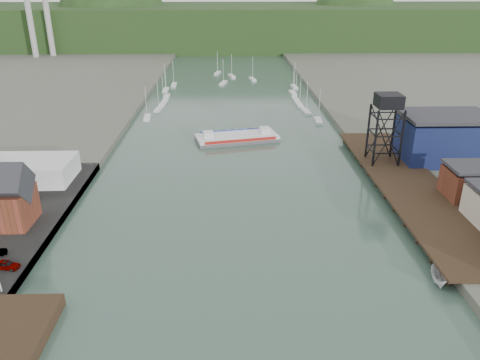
{
  "coord_description": "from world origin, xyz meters",
  "views": [
    {
      "loc": [
        -1.15,
        -44.63,
        41.41
      ],
      "look_at": [
        1.12,
        43.04,
        4.0
      ],
      "focal_mm": 35.0,
      "sensor_mm": 36.0,
      "label": 1
    }
  ],
  "objects_px": {
    "lift_tower": "(388,105)",
    "motorboat": "(439,277)",
    "chain_ferry": "(237,137)",
    "car_west_a": "(6,265)"
  },
  "relations": [
    {
      "from": "lift_tower",
      "to": "car_west_a",
      "type": "xyz_separation_m",
      "value": [
        -69.66,
        -42.34,
        -13.37
      ]
    },
    {
      "from": "lift_tower",
      "to": "chain_ferry",
      "type": "bearing_deg",
      "value": 146.04
    },
    {
      "from": "chain_ferry",
      "to": "lift_tower",
      "type": "bearing_deg",
      "value": -46.85
    },
    {
      "from": "car_west_a",
      "to": "motorboat",
      "type": "bearing_deg",
      "value": -82.24
    },
    {
      "from": "lift_tower",
      "to": "motorboat",
      "type": "xyz_separation_m",
      "value": [
        -5.19,
        -45.47,
        -14.62
      ]
    },
    {
      "from": "lift_tower",
      "to": "chain_ferry",
      "type": "xyz_separation_m",
      "value": [
        -33.76,
        22.74,
        -14.71
      ]
    },
    {
      "from": "motorboat",
      "to": "car_west_a",
      "type": "xyz_separation_m",
      "value": [
        -64.48,
        3.13,
        1.25
      ]
    },
    {
      "from": "chain_ferry",
      "to": "motorboat",
      "type": "xyz_separation_m",
      "value": [
        28.57,
        -68.21,
        0.1
      ]
    },
    {
      "from": "motorboat",
      "to": "car_west_a",
      "type": "height_order",
      "value": "car_west_a"
    },
    {
      "from": "lift_tower",
      "to": "chain_ferry",
      "type": "height_order",
      "value": "lift_tower"
    }
  ]
}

